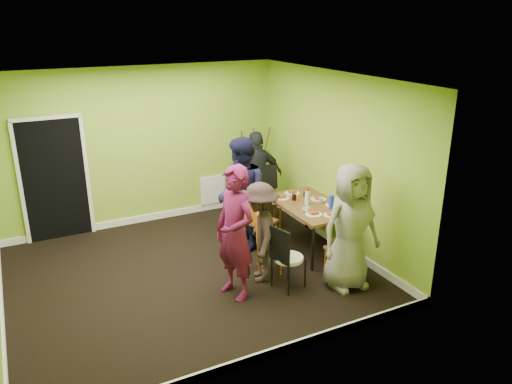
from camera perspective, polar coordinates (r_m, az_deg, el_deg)
ground at (r=7.51m, az=-7.60°, el=-9.17°), size 5.00×5.00×0.00m
room_walls at (r=7.12m, az=-8.25°, el=-2.07°), size 5.04×4.54×2.82m
dining_table at (r=8.00m, az=6.24°, el=-1.76°), size 0.90×1.50×0.75m
chair_left_far at (r=7.90m, az=0.16°, el=-2.89°), size 0.55×0.55×1.02m
chair_left_near at (r=7.31m, az=0.98°, el=-5.39°), size 0.49×0.49×0.90m
chair_back_end at (r=8.88m, az=1.05°, el=0.98°), size 0.53×0.59×1.07m
chair_front_end at (r=7.18m, az=10.13°, el=-6.11°), size 0.39×0.39×0.92m
chair_bentwood at (r=6.84m, az=3.39°, el=-7.18°), size 0.45×0.44×0.93m
easel at (r=9.69m, az=-0.26°, el=2.77°), size 0.64×0.60×1.60m
plate_near_left at (r=8.20m, az=2.99°, el=-0.68°), size 0.24×0.24×0.01m
plate_near_right at (r=7.57m, az=6.61°, el=-2.55°), size 0.26×0.26×0.01m
plate_far_back at (r=8.43m, az=4.17°, el=-0.12°), size 0.25×0.25×0.01m
plate_far_front at (r=7.58m, az=8.61°, el=-2.62°), size 0.23×0.23×0.01m
plate_wall_back at (r=8.20m, az=7.16°, el=-0.81°), size 0.26×0.26×0.01m
plate_wall_front at (r=7.97m, az=8.73°, el=-1.49°), size 0.22×0.22×0.01m
thermos at (r=7.91m, az=5.85°, el=-0.64°), size 0.07×0.07×0.24m
blue_bottle at (r=7.80m, az=8.63°, el=-1.15°), size 0.08×0.08×0.22m
orange_bottle at (r=8.09m, az=4.76°, el=-0.74°), size 0.04×0.04×0.08m
glass_mid at (r=8.11m, az=4.37°, el=-0.60°), size 0.07×0.07×0.10m
glass_back at (r=8.29m, az=5.63°, el=-0.23°), size 0.06×0.06×0.09m
glass_front at (r=7.59m, az=9.01°, el=-2.28°), size 0.06×0.06×0.09m
cup_a at (r=7.64m, az=5.75°, el=-2.01°), size 0.11×0.11×0.09m
cup_b at (r=8.05m, az=7.43°, el=-0.94°), size 0.09×0.09×0.08m
person_standing at (r=6.52m, az=-2.40°, el=-4.71°), size 0.60×0.76×1.83m
person_left_far at (r=7.84m, az=-1.67°, el=-0.36°), size 0.84×1.00×1.83m
person_left_near at (r=6.99m, az=0.47°, el=-4.64°), size 0.86×1.07×1.45m
person_back_end at (r=8.99m, az=0.14°, el=1.74°), size 0.99×0.45×1.67m
person_front_end at (r=6.85m, az=10.72°, el=-3.97°), size 0.87×0.57×1.79m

